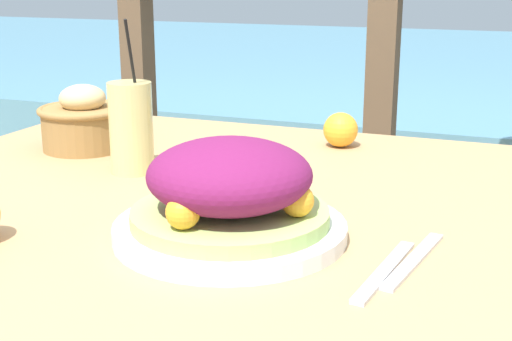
% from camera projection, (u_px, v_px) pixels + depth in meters
% --- Properties ---
extents(patio_table, '(1.27, 0.97, 0.73)m').
position_uv_depth(patio_table, '(265.00, 253.00, 1.05)').
color(patio_table, tan).
rests_on(patio_table, ground_plane).
extents(railing_fence, '(2.80, 0.08, 1.12)m').
position_uv_depth(railing_fence, '(381.00, 90.00, 1.75)').
color(railing_fence, brown).
rests_on(railing_fence, ground_plane).
extents(sea_backdrop, '(12.00, 4.00, 0.55)m').
position_uv_depth(sea_backdrop, '(466.00, 107.00, 4.12)').
color(sea_backdrop, '#568EA8').
rests_on(sea_backdrop, ground_plane).
extents(salad_plate, '(0.29, 0.29, 0.12)m').
position_uv_depth(salad_plate, '(230.00, 197.00, 0.87)').
color(salad_plate, white).
rests_on(salad_plate, patio_table).
extents(drink_glass, '(0.07, 0.07, 0.25)m').
position_uv_depth(drink_glass, '(131.00, 127.00, 1.15)').
color(drink_glass, '#DBCC7F').
rests_on(drink_glass, patio_table).
extents(bread_basket, '(0.17, 0.17, 0.12)m').
position_uv_depth(bread_basket, '(84.00, 122.00, 1.31)').
color(bread_basket, olive).
rests_on(bread_basket, patio_table).
extents(fork, '(0.04, 0.18, 0.00)m').
position_uv_depth(fork, '(385.00, 271.00, 0.78)').
color(fork, silver).
rests_on(fork, patio_table).
extents(knife, '(0.04, 0.18, 0.00)m').
position_uv_depth(knife, '(414.00, 260.00, 0.81)').
color(knife, silver).
rests_on(knife, patio_table).
extents(orange_near_glass, '(0.06, 0.06, 0.06)m').
position_uv_depth(orange_near_glass, '(341.00, 130.00, 1.33)').
color(orange_near_glass, '#F9A328').
rests_on(orange_near_glass, patio_table).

